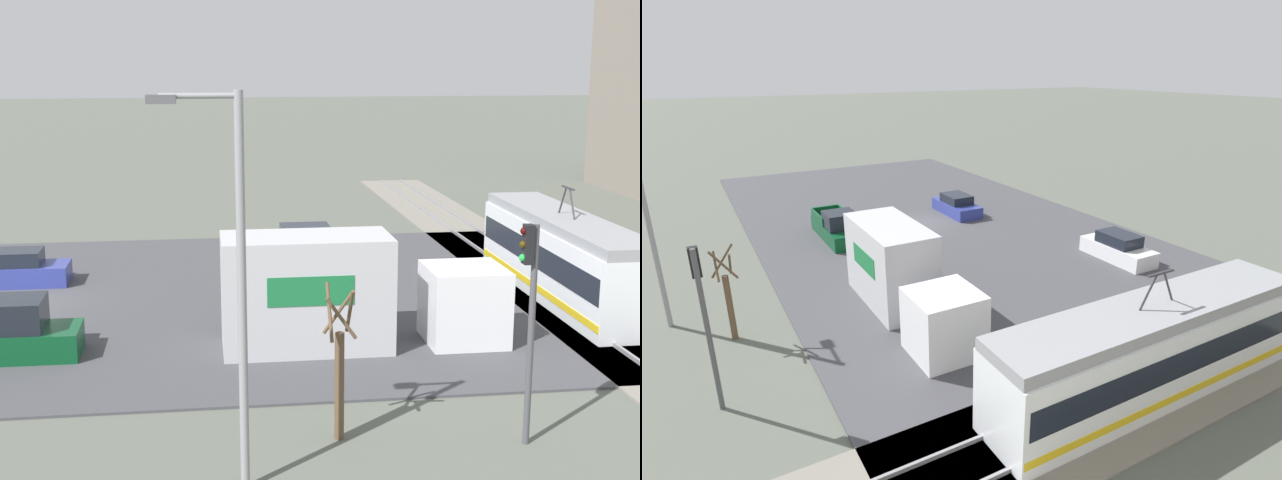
% 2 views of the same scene
% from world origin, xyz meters
% --- Properties ---
extents(ground_plane, '(320.00, 320.00, 0.00)m').
position_xyz_m(ground_plane, '(0.00, 0.00, 0.00)').
color(ground_plane, '#565B51').
extents(road_surface, '(22.51, 44.06, 0.08)m').
position_xyz_m(road_surface, '(0.00, 0.00, 0.04)').
color(road_surface, '#424247').
rests_on(road_surface, ground).
extents(rail_bed, '(61.77, 4.40, 0.22)m').
position_xyz_m(rail_bed, '(0.00, 20.91, 0.05)').
color(rail_bed, gray).
rests_on(rail_bed, ground).
extents(light_rail_tram, '(12.08, 2.54, 4.34)m').
position_xyz_m(light_rail_tram, '(1.82, 20.91, 1.64)').
color(light_rail_tram, white).
rests_on(light_rail_tram, ground).
extents(box_truck, '(2.55, 9.22, 3.71)m').
position_xyz_m(box_truck, '(6.62, 11.49, 1.79)').
color(box_truck, silver).
rests_on(box_truck, ground).
extents(sedan_car_0, '(1.89, 4.44, 1.44)m').
position_xyz_m(sedan_car_0, '(-2.95, -0.81, 0.67)').
color(sedan_car_0, navy).
rests_on(sedan_car_0, ground).
extents(sedan_car_1, '(1.76, 4.33, 1.52)m').
position_xyz_m(sedan_car_1, '(-6.45, 11.69, 0.71)').
color(sedan_car_1, silver).
rests_on(sedan_car_1, ground).
extents(traffic_light_pole, '(0.28, 0.47, 5.52)m').
position_xyz_m(traffic_light_pole, '(14.39, 14.69, 3.56)').
color(traffic_light_pole, '#47474C').
rests_on(traffic_light_pole, ground).
extents(street_tree, '(0.95, 0.79, 3.96)m').
position_xyz_m(street_tree, '(13.49, 10.23, 1.80)').
color(street_tree, brown).
rests_on(street_tree, ground).
extents(street_lamp_near_crossing, '(0.36, 1.95, 8.74)m').
position_xyz_m(street_lamp_near_crossing, '(15.76, 7.58, 5.01)').
color(street_lamp_near_crossing, gray).
rests_on(street_lamp_near_crossing, ground).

